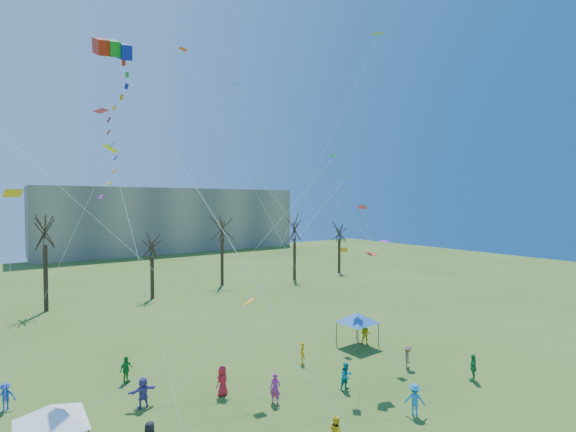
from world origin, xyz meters
TOP-DOWN VIEW (x-y plane):
  - distant_building at (22.00, 82.00)m, footprint 60.00×14.00m
  - bare_tree_row at (0.11, 36.35)m, footprint 69.78×8.44m
  - big_box_kite at (-6.75, 8.60)m, footprint 4.05×7.62m
  - canopy_tent_white at (-10.34, 6.39)m, footprint 3.96×3.96m
  - canopy_tent_blue at (11.58, 9.48)m, footprint 3.70×3.70m
  - festival_crowd at (-1.02, 6.00)m, footprint 27.08×14.86m
  - small_kites_aloft at (1.95, 9.81)m, footprint 29.47×17.07m

SIDE VIEW (x-z plane):
  - festival_crowd at x=-1.02m, z-range -0.05..1.75m
  - canopy_tent_blue at x=11.58m, z-range 0.96..3.74m
  - canopy_tent_white at x=-10.34m, z-range 1.03..4.00m
  - bare_tree_row at x=0.11m, z-range 1.53..12.78m
  - distant_building at x=22.00m, z-range 0.00..15.00m
  - small_kites_aloft at x=1.95m, z-range -3.31..30.09m
  - big_box_kite at x=-6.75m, z-range 4.08..26.94m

